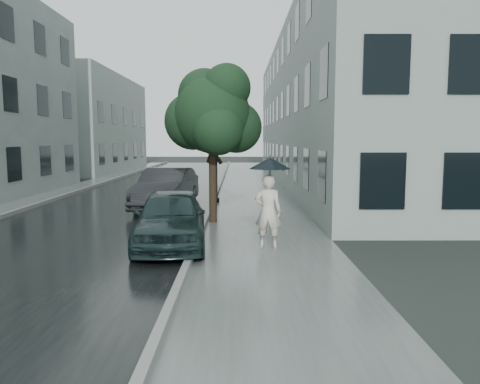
{
  "coord_description": "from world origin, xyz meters",
  "views": [
    {
      "loc": [
        -0.49,
        -10.76,
        2.71
      ],
      "look_at": [
        -0.46,
        1.54,
        1.3
      ],
      "focal_mm": 35.0,
      "sensor_mm": 36.0,
      "label": 1
    }
  ],
  "objects_px": {
    "lamp_post": "(212,138)",
    "car_far": "(166,188)",
    "street_tree": "(213,114)",
    "pedestrian": "(268,211)",
    "car_near": "(171,218)"
  },
  "relations": [
    {
      "from": "lamp_post",
      "to": "car_far",
      "type": "distance_m",
      "value": 3.1
    },
    {
      "from": "street_tree",
      "to": "pedestrian",
      "type": "bearing_deg",
      "value": -67.29
    },
    {
      "from": "lamp_post",
      "to": "car_near",
      "type": "relative_size",
      "value": 1.11
    },
    {
      "from": "car_near",
      "to": "car_far",
      "type": "xyz_separation_m",
      "value": [
        -1.09,
        6.37,
        0.06
      ]
    },
    {
      "from": "lamp_post",
      "to": "car_near",
      "type": "bearing_deg",
      "value": -109.17
    },
    {
      "from": "car_near",
      "to": "car_far",
      "type": "distance_m",
      "value": 6.47
    },
    {
      "from": "lamp_post",
      "to": "car_far",
      "type": "xyz_separation_m",
      "value": [
        -1.68,
        -1.74,
        -1.93
      ]
    },
    {
      "from": "street_tree",
      "to": "car_near",
      "type": "height_order",
      "value": "street_tree"
    },
    {
      "from": "lamp_post",
      "to": "car_near",
      "type": "distance_m",
      "value": 8.38
    },
    {
      "from": "pedestrian",
      "to": "lamp_post",
      "type": "distance_m",
      "value": 8.71
    },
    {
      "from": "lamp_post",
      "to": "pedestrian",
      "type": "bearing_deg",
      "value": -92.51
    },
    {
      "from": "pedestrian",
      "to": "car_near",
      "type": "height_order",
      "value": "pedestrian"
    },
    {
      "from": "car_far",
      "to": "pedestrian",
      "type": "bearing_deg",
      "value": -56.27
    },
    {
      "from": "street_tree",
      "to": "car_far",
      "type": "distance_m",
      "value": 4.39
    },
    {
      "from": "lamp_post",
      "to": "car_near",
      "type": "xyz_separation_m",
      "value": [
        -0.6,
        -8.12,
        -1.99
      ]
    }
  ]
}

